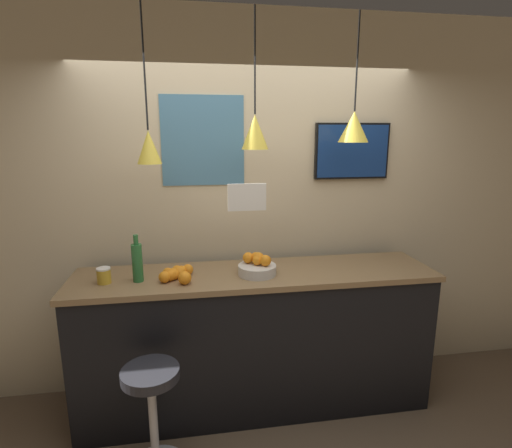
{
  "coord_description": "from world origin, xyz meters",
  "views": [
    {
      "loc": [
        -0.43,
        -1.94,
        2.02
      ],
      "look_at": [
        0.0,
        0.7,
        1.41
      ],
      "focal_mm": 28.0,
      "sensor_mm": 36.0,
      "label": 1
    }
  ],
  "objects_px": {
    "juice_bottle": "(137,262)",
    "spread_jar": "(104,276)",
    "bar_stool": "(152,407)",
    "fruit_bowl": "(257,266)",
    "mounted_tv": "(352,151)"
  },
  "relations": [
    {
      "from": "mounted_tv",
      "to": "fruit_bowl",
      "type": "bearing_deg",
      "value": -153.9
    },
    {
      "from": "fruit_bowl",
      "to": "mounted_tv",
      "type": "bearing_deg",
      "value": 26.1
    },
    {
      "from": "juice_bottle",
      "to": "spread_jar",
      "type": "bearing_deg",
      "value": -180.0
    },
    {
      "from": "fruit_bowl",
      "to": "spread_jar",
      "type": "distance_m",
      "value": 1.02
    },
    {
      "from": "juice_bottle",
      "to": "mounted_tv",
      "type": "xyz_separation_m",
      "value": [
        1.62,
        0.41,
        0.69
      ]
    },
    {
      "from": "bar_stool",
      "to": "fruit_bowl",
      "type": "height_order",
      "value": "fruit_bowl"
    },
    {
      "from": "spread_jar",
      "to": "mounted_tv",
      "type": "relative_size",
      "value": 0.18
    },
    {
      "from": "mounted_tv",
      "to": "spread_jar",
      "type": "bearing_deg",
      "value": -167.5
    },
    {
      "from": "juice_bottle",
      "to": "spread_jar",
      "type": "height_order",
      "value": "juice_bottle"
    },
    {
      "from": "juice_bottle",
      "to": "spread_jar",
      "type": "distance_m",
      "value": 0.23
    },
    {
      "from": "bar_stool",
      "to": "spread_jar",
      "type": "distance_m",
      "value": 0.88
    },
    {
      "from": "bar_stool",
      "to": "juice_bottle",
      "type": "relative_size",
      "value": 2.2
    },
    {
      "from": "juice_bottle",
      "to": "mounted_tv",
      "type": "bearing_deg",
      "value": 14.12
    },
    {
      "from": "fruit_bowl",
      "to": "juice_bottle",
      "type": "relative_size",
      "value": 0.83
    },
    {
      "from": "bar_stool",
      "to": "fruit_bowl",
      "type": "bearing_deg",
      "value": 35.15
    }
  ]
}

